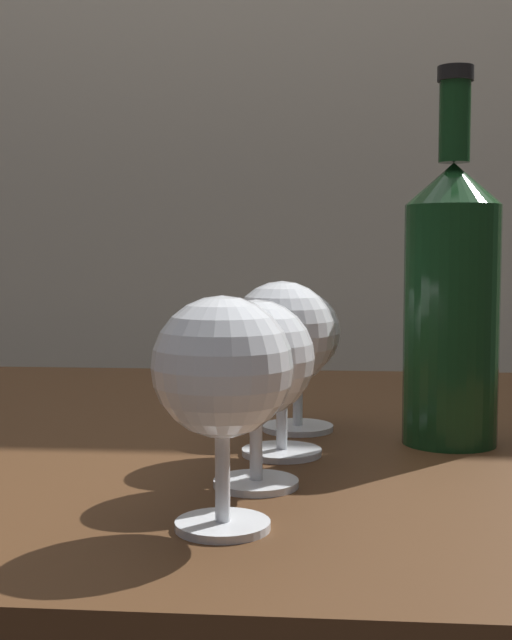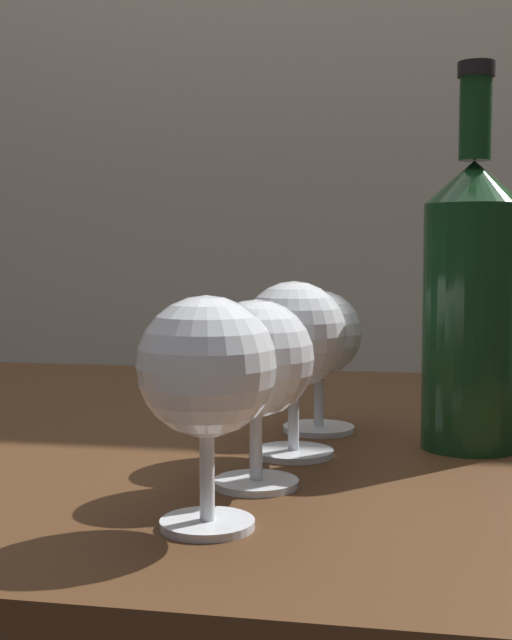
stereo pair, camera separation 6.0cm
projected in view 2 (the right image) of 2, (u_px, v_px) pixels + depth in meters
back_wall at (321, 59)px, 1.90m from camera, size 5.00×0.08×2.60m
dining_table at (179, 526)px, 0.82m from camera, size 1.29×0.80×0.73m
wine_glass_cabernet at (207, 372)px, 0.51m from camera, size 0.08×0.08×0.14m
wine_glass_port at (256, 363)px, 0.60m from camera, size 0.08×0.08×0.13m
wine_glass_pinot at (294, 338)px, 0.69m from camera, size 0.08×0.08×0.14m
wine_glass_chardonnay at (319, 335)px, 0.79m from camera, size 0.08×0.08×0.13m
wine_bottle at (472, 299)px, 0.72m from camera, size 0.08×0.08×0.32m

